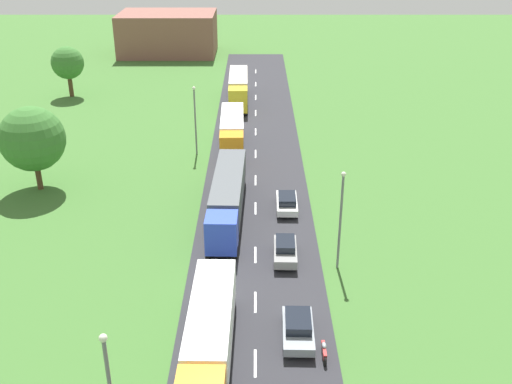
{
  "coord_description": "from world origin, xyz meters",
  "views": [
    {
      "loc": [
        0.05,
        -15.48,
        24.38
      ],
      "look_at": [
        -0.16,
        31.42,
        1.98
      ],
      "focal_mm": 41.77,
      "sensor_mm": 36.0,
      "label": 1
    }
  ],
  "objects": [
    {
      "name": "truck_fourth",
      "position": [
        -2.37,
        64.37,
        2.17
      ],
      "size": [
        2.68,
        12.99,
        3.66
      ],
      "color": "yellow",
      "rests_on": "road"
    },
    {
      "name": "lamppost_third",
      "position": [
        -6.45,
        45.21,
        4.27
      ],
      "size": [
        0.36,
        0.36,
        7.59
      ],
      "color": "slate",
      "rests_on": "ground"
    },
    {
      "name": "tree_maple",
      "position": [
        -26.39,
        67.51,
        4.78
      ],
      "size": [
        4.53,
        4.53,
        7.09
      ],
      "color": "#513823",
      "rests_on": "ground"
    },
    {
      "name": "road",
      "position": [
        0.0,
        24.5,
        0.03
      ],
      "size": [
        10.0,
        140.0,
        0.06
      ],
      "primitive_type": "cube",
      "color": "#2B2B30",
      "rests_on": "ground"
    },
    {
      "name": "truck_lead",
      "position": [
        -2.65,
        11.71,
        2.07
      ],
      "size": [
        2.65,
        12.66,
        3.5
      ],
      "color": "orange",
      "rests_on": "road"
    },
    {
      "name": "tree_oak",
      "position": [
        -20.68,
        36.3,
        5.09
      ],
      "size": [
        6.06,
        6.06,
        8.14
      ],
      "color": "#513823",
      "rests_on": "ground"
    },
    {
      "name": "lane_marking_centre",
      "position": [
        0.0,
        21.19,
        0.07
      ],
      "size": [
        0.16,
        122.53,
        0.01
      ],
      "color": "white",
      "rests_on": "road"
    },
    {
      "name": "motorcycle_courier",
      "position": [
        4.1,
        12.43,
        0.54
      ],
      "size": [
        0.28,
        1.94,
        0.91
      ],
      "color": "black",
      "rests_on": "road"
    },
    {
      "name": "car_second",
      "position": [
        2.66,
        14.21,
        0.83
      ],
      "size": [
        2.01,
        4.28,
        1.48
      ],
      "color": "#8C939E",
      "rests_on": "road"
    },
    {
      "name": "truck_third",
      "position": [
        -2.59,
        46.75,
        2.13
      ],
      "size": [
        2.77,
        11.95,
        3.56
      ],
      "color": "orange",
      "rests_on": "road"
    },
    {
      "name": "car_third",
      "position": [
        2.28,
        23.5,
        0.86
      ],
      "size": [
        1.83,
        4.06,
        1.55
      ],
      "color": "gray",
      "rests_on": "road"
    },
    {
      "name": "lamppost_second",
      "position": [
        6.15,
        22.43,
        4.39
      ],
      "size": [
        0.36,
        0.36,
        7.82
      ],
      "color": "slate",
      "rests_on": "ground"
    },
    {
      "name": "truck_second",
      "position": [
        -2.41,
        30.55,
        2.06
      ],
      "size": [
        2.88,
        14.87,
        3.42
      ],
      "color": "blue",
      "rests_on": "road"
    },
    {
      "name": "distant_building",
      "position": [
        -16.06,
        95.39,
        3.68
      ],
      "size": [
        17.28,
        12.16,
        7.36
      ],
      "primitive_type": "cube",
      "color": "brown",
      "rests_on": "ground"
    },
    {
      "name": "car_fourth",
      "position": [
        2.79,
        31.71,
        0.84
      ],
      "size": [
        1.88,
        4.22,
        1.49
      ],
      "color": "white",
      "rests_on": "road"
    }
  ]
}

